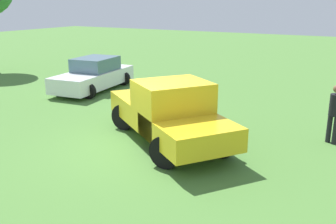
% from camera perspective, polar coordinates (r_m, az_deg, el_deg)
% --- Properties ---
extents(ground_plane, '(80.00, 80.00, 0.00)m').
position_cam_1_polar(ground_plane, '(10.71, -3.97, -5.22)').
color(ground_plane, '#477533').
extents(pickup_truck, '(5.18, 4.46, 1.83)m').
position_cam_1_polar(pickup_truck, '(10.64, 0.29, 0.12)').
color(pickup_truck, black).
rests_on(pickup_truck, ground_plane).
extents(sedan_near, '(2.46, 4.66, 1.46)m').
position_cam_1_polar(sedan_near, '(17.76, -11.05, 5.44)').
color(sedan_near, black).
rests_on(sedan_near, ground_plane).
extents(person_bystander, '(0.43, 0.43, 1.71)m').
position_cam_1_polar(person_bystander, '(11.64, 23.75, 0.16)').
color(person_bystander, black).
rests_on(person_bystander, ground_plane).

